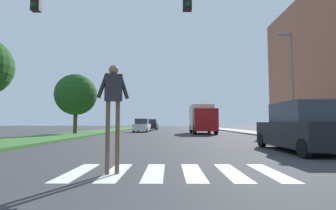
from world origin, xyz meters
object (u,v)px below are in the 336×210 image
at_px(tree_far, 76,95).
at_px(sedan_midblock, 142,126).
at_px(traffic_light_gantry, 34,22).
at_px(pedestrian_performer, 113,101).
at_px(sedan_distant, 152,125).
at_px(truck_box_delivery, 202,118).
at_px(street_lamp_right, 291,74).
at_px(suv_crossing, 301,128).

bearing_deg(tree_far, sedan_midblock, 54.32).
relative_size(tree_far, traffic_light_gantry, 0.64).
height_order(pedestrian_performer, sedan_distant, pedestrian_performer).
bearing_deg(traffic_light_gantry, sedan_midblock, 88.03).
bearing_deg(sedan_midblock, sedan_distant, 86.54).
distance_m(sedan_midblock, truck_box_delivery, 8.40).
xyz_separation_m(traffic_light_gantry, sedan_midblock, (0.82, 23.74, -3.58)).
relative_size(street_lamp_right, sedan_distant, 1.73).
bearing_deg(sedan_distant, tree_far, -109.75).
bearing_deg(sedan_distant, suv_crossing, -75.07).
xyz_separation_m(traffic_light_gantry, suv_crossing, (9.56, 2.37, -3.43)).
distance_m(tree_far, suv_crossing, 19.97).
bearing_deg(pedestrian_performer, sedan_midblock, 94.85).
bearing_deg(truck_box_delivery, pedestrian_performer, -102.89).
height_order(tree_far, sedan_midblock, tree_far).
distance_m(suv_crossing, sedan_midblock, 23.08).
xyz_separation_m(pedestrian_performer, suv_crossing, (6.57, 4.31, -0.73)).
xyz_separation_m(tree_far, traffic_light_gantry, (4.74, -15.99, 0.49)).
distance_m(suv_crossing, truck_box_delivery, 16.91).
bearing_deg(traffic_light_gantry, street_lamp_right, 37.18).
relative_size(sedan_midblock, sedan_distant, 0.97).
bearing_deg(traffic_light_gantry, truck_box_delivery, 67.80).
bearing_deg(suv_crossing, street_lamp_right, 65.61).
bearing_deg(sedan_distant, pedestrian_performer, -87.36).
relative_size(traffic_light_gantry, pedestrian_performer, 3.56).
height_order(pedestrian_performer, truck_box_delivery, truck_box_delivery).
height_order(tree_far, suv_crossing, tree_far).
distance_m(pedestrian_performer, sedan_midblock, 25.78).
bearing_deg(pedestrian_performer, suv_crossing, 33.30).
relative_size(tree_far, sedan_midblock, 1.35).
bearing_deg(sedan_distant, truck_box_delivery, -65.07).
height_order(sedan_midblock, sedan_distant, sedan_distant).
bearing_deg(sedan_midblock, tree_far, -125.68).
height_order(street_lamp_right, pedestrian_performer, street_lamp_right).
bearing_deg(truck_box_delivery, suv_crossing, -84.11).
distance_m(tree_far, street_lamp_right, 18.74).
bearing_deg(tree_far, truck_box_delivery, 14.23).
bearing_deg(street_lamp_right, sedan_midblock, 131.04).
relative_size(pedestrian_performer, suv_crossing, 0.54).
height_order(tree_far, sedan_distant, tree_far).
distance_m(traffic_light_gantry, truck_box_delivery, 20.89).
bearing_deg(suv_crossing, sedan_distant, 104.93).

